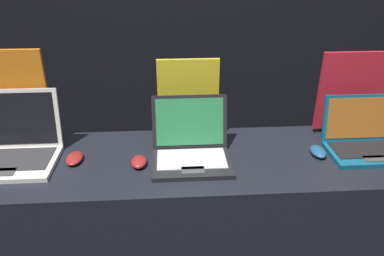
{
  "coord_description": "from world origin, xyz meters",
  "views": [
    {
      "loc": [
        -0.09,
        -1.15,
        1.72
      ],
      "look_at": [
        0.0,
        0.29,
        1.01
      ],
      "focal_mm": 35.0,
      "sensor_mm": 36.0,
      "label": 1
    }
  ],
  "objects": [
    {
      "name": "display_counter",
      "position": [
        0.0,
        0.29,
        0.43
      ],
      "size": [
        2.06,
        0.58,
        0.86
      ],
      "color": "black",
      "rests_on": "ground_plane"
    },
    {
      "name": "laptop_front",
      "position": [
        -0.79,
        0.33,
        0.93
      ],
      "size": [
        0.4,
        0.32,
        0.29
      ],
      "color": "silver",
      "rests_on": "display_counter"
    },
    {
      "name": "mouse_front",
      "position": [
        -0.51,
        0.29,
        0.87
      ],
      "size": [
        0.07,
        0.12,
        0.03
      ],
      "color": "maroon",
      "rests_on": "display_counter"
    },
    {
      "name": "promo_stand_front",
      "position": [
        -0.79,
        0.49,
        1.08
      ],
      "size": [
        0.29,
        0.07,
        0.45
      ],
      "color": "black",
      "rests_on": "display_counter"
    },
    {
      "name": "laptop_middle",
      "position": [
        0.0,
        0.29,
        0.92
      ],
      "size": [
        0.34,
        0.31,
        0.26
      ],
      "color": "black",
      "rests_on": "display_counter"
    },
    {
      "name": "mouse_middle",
      "position": [
        -0.23,
        0.24,
        0.88
      ],
      "size": [
        0.07,
        0.1,
        0.04
      ],
      "color": "maroon",
      "rests_on": "display_counter"
    },
    {
      "name": "promo_stand_middle",
      "position": [
        0.0,
        0.49,
        1.05
      ],
      "size": [
        0.29,
        0.07,
        0.4
      ],
      "color": "black",
      "rests_on": "display_counter"
    },
    {
      "name": "laptop_back",
      "position": [
        0.8,
        0.31,
        0.92
      ],
      "size": [
        0.34,
        0.27,
        0.24
      ],
      "color": "#0F5170",
      "rests_on": "display_counter"
    },
    {
      "name": "mouse_back",
      "position": [
        0.58,
        0.28,
        0.88
      ],
      "size": [
        0.07,
        0.11,
        0.03
      ],
      "color": "navy",
      "rests_on": "display_counter"
    },
    {
      "name": "promo_stand_back",
      "position": [
        0.8,
        0.5,
        1.06
      ],
      "size": [
        0.33,
        0.07,
        0.41
      ],
      "color": "black",
      "rests_on": "display_counter"
    }
  ]
}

